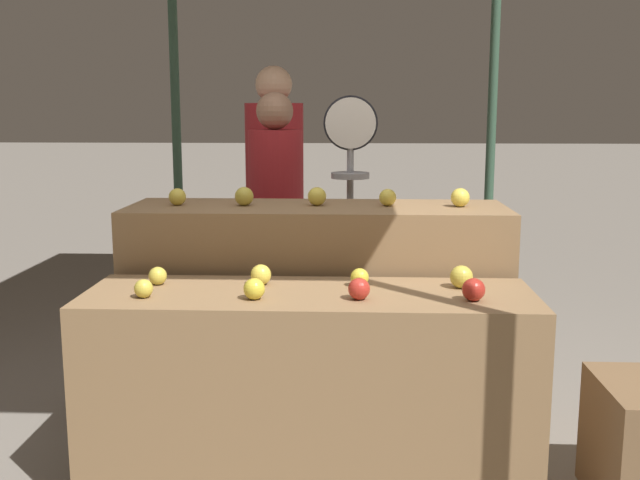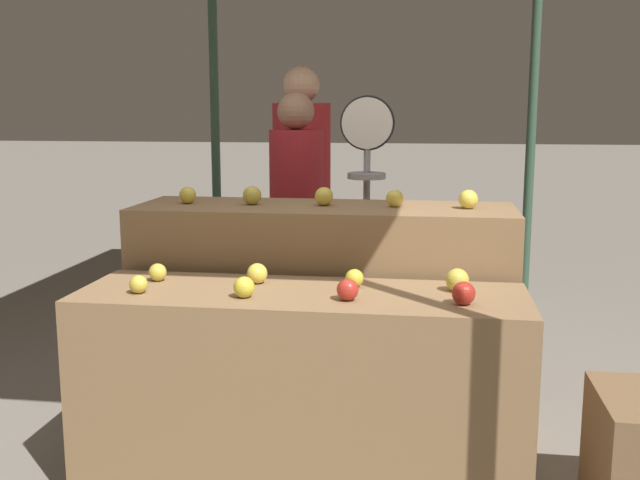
# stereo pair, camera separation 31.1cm
# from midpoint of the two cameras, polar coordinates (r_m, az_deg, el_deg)

# --- Properties ---
(display_counter_front) EXTENTS (1.72, 0.55, 0.80)m
(display_counter_front) POSITION_cam_midpoint_polar(r_m,az_deg,el_deg) (2.98, 1.65, -11.51)
(display_counter_front) COLOR olive
(display_counter_front) RESTS_ON ground_plane
(display_counter_back) EXTENTS (1.72, 0.55, 1.05)m
(display_counter_back) POSITION_cam_midpoint_polar(r_m,az_deg,el_deg) (3.50, 2.83, -6.00)
(display_counter_back) COLOR olive
(display_counter_back) RESTS_ON ground_plane
(apple_front_0) EXTENTS (0.07, 0.07, 0.07)m
(apple_front_0) POSITION_cam_midpoint_polar(r_m,az_deg,el_deg) (2.87, -10.69, -3.37)
(apple_front_0) COLOR gold
(apple_front_0) RESTS_ON display_counter_front
(apple_front_1) EXTENTS (0.08, 0.08, 0.08)m
(apple_front_1) POSITION_cam_midpoint_polar(r_m,az_deg,el_deg) (2.76, -2.61, -3.65)
(apple_front_1) COLOR gold
(apple_front_1) RESTS_ON display_counter_front
(apple_front_2) EXTENTS (0.08, 0.08, 0.08)m
(apple_front_2) POSITION_cam_midpoint_polar(r_m,az_deg,el_deg) (2.73, 5.39, -3.83)
(apple_front_2) COLOR #B72D23
(apple_front_2) RESTS_ON display_counter_front
(apple_front_3) EXTENTS (0.08, 0.08, 0.08)m
(apple_front_3) POSITION_cam_midpoint_polar(r_m,az_deg,el_deg) (2.74, 14.12, -4.00)
(apple_front_3) COLOR #AD281E
(apple_front_3) RESTS_ON display_counter_front
(apple_front_4) EXTENTS (0.07, 0.07, 0.07)m
(apple_front_4) POSITION_cam_midpoint_polar(r_m,az_deg,el_deg) (3.06, -9.46, -2.47)
(apple_front_4) COLOR gold
(apple_front_4) RESTS_ON display_counter_front
(apple_front_5) EXTENTS (0.08, 0.08, 0.08)m
(apple_front_5) POSITION_cam_midpoint_polar(r_m,az_deg,el_deg) (2.98, -1.84, -2.59)
(apple_front_5) COLOR yellow
(apple_front_5) RESTS_ON display_counter_front
(apple_front_6) EXTENTS (0.07, 0.07, 0.07)m
(apple_front_6) POSITION_cam_midpoint_polar(r_m,az_deg,el_deg) (2.93, 5.68, -2.95)
(apple_front_6) COLOR gold
(apple_front_6) RESTS_ON display_counter_front
(apple_front_7) EXTENTS (0.09, 0.09, 0.09)m
(apple_front_7) POSITION_cam_midpoint_polar(r_m,az_deg,el_deg) (2.93, 13.44, -3.02)
(apple_front_7) COLOR gold
(apple_front_7) RESTS_ON display_counter_front
(apple_back_0) EXTENTS (0.08, 0.08, 0.08)m
(apple_back_0) POSITION_cam_midpoint_polar(r_m,az_deg,el_deg) (3.50, -7.56, 3.39)
(apple_back_0) COLOR yellow
(apple_back_0) RESTS_ON display_counter_back
(apple_back_1) EXTENTS (0.09, 0.09, 0.09)m
(apple_back_1) POSITION_cam_midpoint_polar(r_m,az_deg,el_deg) (3.43, -2.62, 3.39)
(apple_back_1) COLOR gold
(apple_back_1) RESTS_ON display_counter_back
(apple_back_2) EXTENTS (0.08, 0.08, 0.08)m
(apple_back_2) POSITION_cam_midpoint_polar(r_m,az_deg,el_deg) (3.40, 2.98, 3.32)
(apple_back_2) COLOR yellow
(apple_back_2) RESTS_ON display_counter_back
(apple_back_3) EXTENTS (0.08, 0.08, 0.08)m
(apple_back_3) POSITION_cam_midpoint_polar(r_m,az_deg,el_deg) (3.38, 8.35, 3.14)
(apple_back_3) COLOR yellow
(apple_back_3) RESTS_ON display_counter_back
(apple_back_4) EXTENTS (0.08, 0.08, 0.08)m
(apple_back_4) POSITION_cam_midpoint_polar(r_m,az_deg,el_deg) (3.38, 13.85, 3.02)
(apple_back_4) COLOR yellow
(apple_back_4) RESTS_ON display_counter_back
(produce_scale) EXTENTS (0.28, 0.20, 1.56)m
(produce_scale) POSITION_cam_midpoint_polar(r_m,az_deg,el_deg) (3.93, 5.86, 4.73)
(produce_scale) COLOR #99999E
(produce_scale) RESTS_ON ground_plane
(person_vendor_at_scale) EXTENTS (0.40, 0.40, 1.58)m
(person_vendor_at_scale) POSITION_cam_midpoint_polar(r_m,az_deg,el_deg) (4.26, 0.27, 2.33)
(person_vendor_at_scale) COLOR #2D2D38
(person_vendor_at_scale) RESTS_ON ground_plane
(person_customer_left) EXTENTS (0.48, 0.48, 1.75)m
(person_customer_left) POSITION_cam_midpoint_polar(r_m,az_deg,el_deg) (4.79, 0.47, 4.28)
(person_customer_left) COLOR #2D2D38
(person_customer_left) RESTS_ON ground_plane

